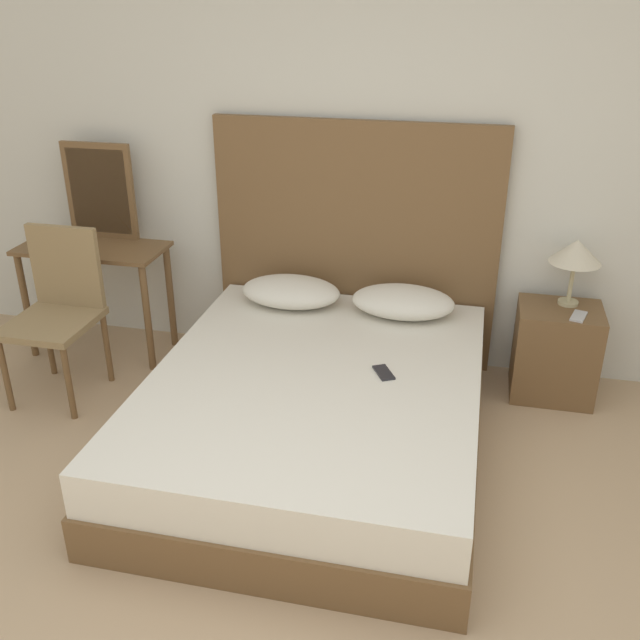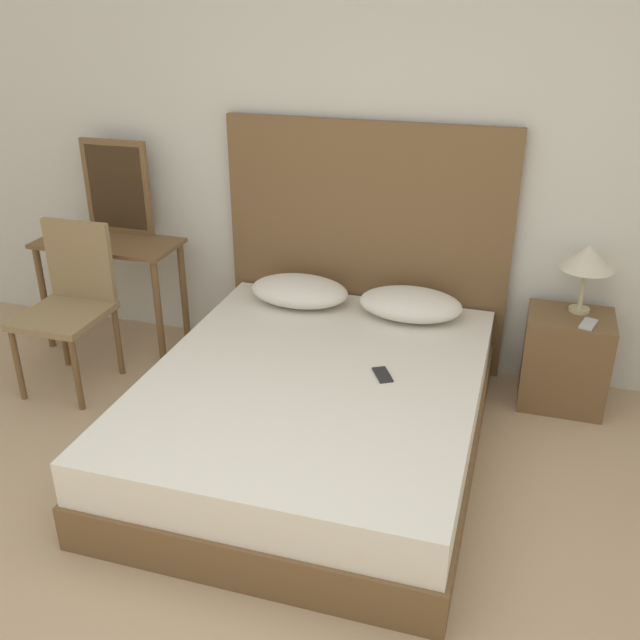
{
  "view_description": "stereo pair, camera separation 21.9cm",
  "coord_description": "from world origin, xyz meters",
  "px_view_note": "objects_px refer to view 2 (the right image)",
  "views": [
    {
      "loc": [
        0.58,
        -1.66,
        2.21
      ],
      "look_at": [
        -0.13,
        1.46,
        0.69
      ],
      "focal_mm": 40.0,
      "sensor_mm": 36.0,
      "label": 1
    },
    {
      "loc": [
        0.8,
        -1.6,
        2.21
      ],
      "look_at": [
        -0.13,
        1.46,
        0.69
      ],
      "focal_mm": 40.0,
      "sensor_mm": 36.0,
      "label": 2
    }
  ],
  "objects_px": {
    "nightstand": "(565,360)",
    "chair": "(71,296)",
    "phone_on_bed": "(383,375)",
    "phone_on_nightstand": "(588,324)",
    "vanity_desk": "(110,262)",
    "bed": "(314,412)",
    "table_lamp": "(588,259)"
  },
  "relations": [
    {
      "from": "bed",
      "to": "phone_on_nightstand",
      "type": "distance_m",
      "value": 1.55
    },
    {
      "from": "bed",
      "to": "nightstand",
      "type": "distance_m",
      "value": 1.49
    },
    {
      "from": "phone_on_nightstand",
      "to": "vanity_desk",
      "type": "relative_size",
      "value": 0.18
    },
    {
      "from": "phone_on_nightstand",
      "to": "nightstand",
      "type": "bearing_deg",
      "value": 130.25
    },
    {
      "from": "bed",
      "to": "phone_on_bed",
      "type": "relative_size",
      "value": 12.55
    },
    {
      "from": "nightstand",
      "to": "vanity_desk",
      "type": "distance_m",
      "value": 2.86
    },
    {
      "from": "nightstand",
      "to": "bed",
      "type": "bearing_deg",
      "value": -145.42
    },
    {
      "from": "bed",
      "to": "vanity_desk",
      "type": "relative_size",
      "value": 2.27
    },
    {
      "from": "bed",
      "to": "vanity_desk",
      "type": "bearing_deg",
      "value": 154.53
    },
    {
      "from": "phone_on_nightstand",
      "to": "chair",
      "type": "distance_m",
      "value": 2.93
    },
    {
      "from": "bed",
      "to": "phone_on_bed",
      "type": "bearing_deg",
      "value": 13.6
    },
    {
      "from": "chair",
      "to": "phone_on_bed",
      "type": "bearing_deg",
      "value": -6.09
    },
    {
      "from": "bed",
      "to": "phone_on_nightstand",
      "type": "bearing_deg",
      "value": 29.88
    },
    {
      "from": "bed",
      "to": "table_lamp",
      "type": "height_order",
      "value": "table_lamp"
    },
    {
      "from": "table_lamp",
      "to": "vanity_desk",
      "type": "bearing_deg",
      "value": -176.95
    },
    {
      "from": "phone_on_nightstand",
      "to": "chair",
      "type": "relative_size",
      "value": 0.17
    },
    {
      "from": "phone_on_nightstand",
      "to": "vanity_desk",
      "type": "height_order",
      "value": "vanity_desk"
    },
    {
      "from": "table_lamp",
      "to": "vanity_desk",
      "type": "xyz_separation_m",
      "value": [
        -2.88,
        -0.15,
        -0.28
      ]
    },
    {
      "from": "phone_on_nightstand",
      "to": "chair",
      "type": "bearing_deg",
      "value": -170.81
    },
    {
      "from": "phone_on_bed",
      "to": "nightstand",
      "type": "bearing_deg",
      "value": 40.52
    },
    {
      "from": "phone_on_nightstand",
      "to": "vanity_desk",
      "type": "distance_m",
      "value": 2.92
    },
    {
      "from": "phone_on_bed",
      "to": "nightstand",
      "type": "distance_m",
      "value": 1.19
    },
    {
      "from": "bed",
      "to": "phone_on_bed",
      "type": "distance_m",
      "value": 0.41
    },
    {
      "from": "phone_on_bed",
      "to": "chair",
      "type": "bearing_deg",
      "value": 173.91
    },
    {
      "from": "chair",
      "to": "nightstand",
      "type": "bearing_deg",
      "value": 11.32
    },
    {
      "from": "phone_on_bed",
      "to": "nightstand",
      "type": "xyz_separation_m",
      "value": [
        0.9,
        0.77,
        -0.17
      ]
    },
    {
      "from": "table_lamp",
      "to": "vanity_desk",
      "type": "relative_size",
      "value": 0.42
    },
    {
      "from": "bed",
      "to": "nightstand",
      "type": "relative_size",
      "value": 3.76
    },
    {
      "from": "bed",
      "to": "nightstand",
      "type": "height_order",
      "value": "nightstand"
    },
    {
      "from": "bed",
      "to": "chair",
      "type": "height_order",
      "value": "chair"
    },
    {
      "from": "vanity_desk",
      "to": "bed",
      "type": "bearing_deg",
      "value": -25.47
    },
    {
      "from": "nightstand",
      "to": "chair",
      "type": "xyz_separation_m",
      "value": [
        -2.81,
        -0.56,
        0.27
      ]
    }
  ]
}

